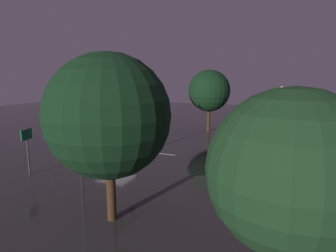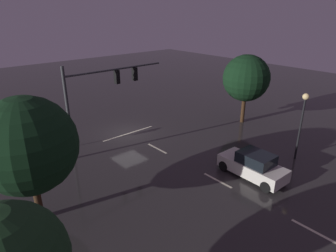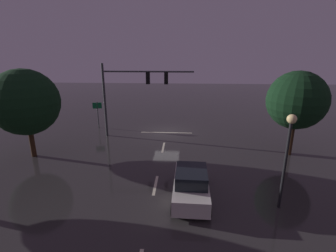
{
  "view_description": "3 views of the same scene",
  "coord_description": "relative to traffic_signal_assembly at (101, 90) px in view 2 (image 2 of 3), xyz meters",
  "views": [
    {
      "loc": [
        18.21,
        12.48,
        5.54
      ],
      "look_at": [
        0.08,
        4.56,
        2.12
      ],
      "focal_mm": 30.17,
      "sensor_mm": 36.0,
      "label": 1
    },
    {
      "loc": [
        12.77,
        19.9,
        10.05
      ],
      "look_at": [
        -0.81,
        4.34,
        1.76
      ],
      "focal_mm": 31.48,
      "sensor_mm": 36.0,
      "label": 2
    },
    {
      "loc": [
        -1.49,
        22.7,
        7.47
      ],
      "look_at": [
        -0.41,
        4.39,
        1.97
      ],
      "focal_mm": 26.13,
      "sensor_mm": 36.0,
      "label": 3
    }
  ],
  "objects": [
    {
      "name": "traffic_signal_assembly",
      "position": [
        0.0,
        0.0,
        0.0
      ],
      "size": [
        8.07,
        0.47,
        6.62
      ],
      "color": "#383A3D",
      "rests_on": "ground_plane"
    },
    {
      "name": "lane_dash_far",
      "position": [
        -2.92,
        2.72,
        -4.6
      ],
      "size": [
        0.16,
        2.2,
        0.01
      ],
      "primitive_type": "cube",
      "rotation": [
        0.0,
        0.0,
        1.57
      ],
      "color": "beige",
      "rests_on": "ground_plane"
    },
    {
      "name": "route_sign",
      "position": [
        4.19,
        -2.38,
        -2.65
      ],
      "size": [
        0.89,
        0.27,
        2.7
      ],
      "color": "#383A3D",
      "rests_on": "ground_plane"
    },
    {
      "name": "tree_left_far",
      "position": [
        -12.65,
        3.55,
        -0.41
      ],
      "size": [
        4.2,
        4.2,
        6.3
      ],
      "color": "#382314",
      "rests_on": "ground_plane"
    },
    {
      "name": "tree_right_far",
      "position": [
        6.67,
        5.03,
        -0.49
      ],
      "size": [
        4.7,
        4.7,
        6.48
      ],
      "color": "#382314",
      "rests_on": "ground_plane"
    },
    {
      "name": "lane_dash_mid",
      "position": [
        -2.92,
        8.72,
        -4.6
      ],
      "size": [
        0.16,
        2.2,
        0.01
      ],
      "primitive_type": "cube",
      "rotation": [
        0.0,
        0.0,
        1.57
      ],
      "color": "beige",
      "rests_on": "ground_plane"
    },
    {
      "name": "lane_dash_near",
      "position": [
        -2.92,
        14.72,
        -4.6
      ],
      "size": [
        0.16,
        2.2,
        0.01
      ],
      "primitive_type": "cube",
      "rotation": [
        0.0,
        0.0,
        1.57
      ],
      "color": "beige",
      "rests_on": "ground_plane"
    },
    {
      "name": "stop_bar",
      "position": [
        -2.92,
        -1.19,
        -4.6
      ],
      "size": [
        5.0,
        0.16,
        0.01
      ],
      "primitive_type": "cube",
      "color": "beige",
      "rests_on": "ground_plane"
    },
    {
      "name": "ground_plane",
      "position": [
        -2.92,
        -1.28,
        -4.6
      ],
      "size": [
        80.0,
        80.0,
        0.0
      ],
      "primitive_type": "plane",
      "color": "#2D2B2B"
    },
    {
      "name": "street_lamp_left_kerb",
      "position": [
        -9.37,
        10.48,
        -1.2
      ],
      "size": [
        0.44,
        0.44,
        4.83
      ],
      "color": "black",
      "rests_on": "ground_plane"
    },
    {
      "name": "car_approaching",
      "position": [
        -4.96,
        9.85,
        -3.81
      ],
      "size": [
        2.01,
        4.41,
        1.7
      ],
      "color": "silver",
      "rests_on": "ground_plane"
    }
  ]
}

